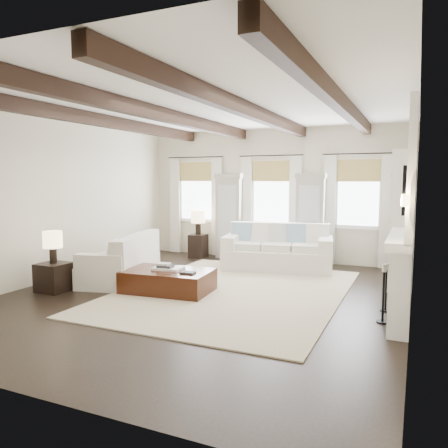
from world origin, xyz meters
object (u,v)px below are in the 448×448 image
at_px(sofa_back, 278,251).
at_px(side_table_back, 198,246).
at_px(side_table_front, 54,277).
at_px(ottoman, 168,281).
at_px(sofa_left, 124,261).

height_order(sofa_back, side_table_back, sofa_back).
bearing_deg(side_table_front, ottoman, 21.80).
height_order(sofa_back, ottoman, sofa_back).
xyz_separation_m(sofa_back, ottoman, (-1.18, -2.70, -0.21)).
bearing_deg(sofa_back, side_table_front, -131.65).
relative_size(sofa_back, sofa_left, 1.10).
relative_size(sofa_back, side_table_front, 4.93).
xyz_separation_m(ottoman, side_table_front, (-1.90, -0.76, 0.06)).
bearing_deg(sofa_back, ottoman, -113.61).
bearing_deg(sofa_back, side_table_back, 166.73).
height_order(ottoman, side_table_front, side_table_front).
distance_m(sofa_back, side_table_back, 2.32).
distance_m(sofa_back, sofa_left, 3.33).
bearing_deg(ottoman, side_table_front, -163.09).
relative_size(side_table_front, side_table_back, 0.86).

